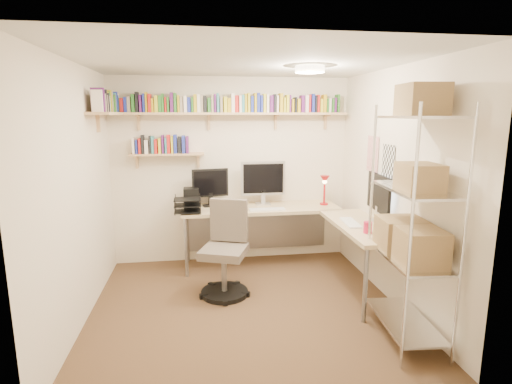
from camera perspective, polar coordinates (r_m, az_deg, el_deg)
ground at (r=4.42m, az=-1.52°, el=-16.02°), size 3.20×3.20×0.00m
room_shell at (r=3.97m, az=-1.57°, el=4.34°), size 3.24×3.04×2.52m
wall_shelves at (r=5.21m, az=-8.13°, el=11.13°), size 3.12×1.09×0.80m
corner_desk at (r=5.07m, az=2.81°, el=-2.84°), size 2.47×2.05×1.40m
office_chair at (r=4.57m, az=-4.37°, el=-9.01°), size 0.61×0.61×1.06m
wire_rack at (r=3.67m, az=21.59°, el=-1.60°), size 0.52×0.94×2.26m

